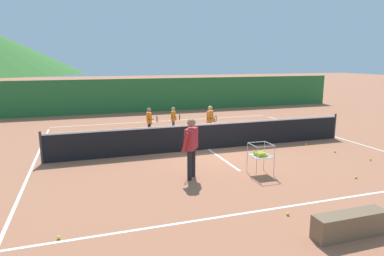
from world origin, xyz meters
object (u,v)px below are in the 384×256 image
(tennis_ball_2, at_px, (59,238))
(tennis_ball_7, at_px, (371,160))
(courtside_bench, at_px, (350,225))
(instructor, at_px, (191,143))
(student_0, at_px, (149,120))
(ball_cart, at_px, (260,154))
(tennis_ball_0, at_px, (335,152))
(tennis_ball_1, at_px, (356,177))
(student_1, at_px, (174,118))
(tennis_ball_4, at_px, (288,214))
(tennis_ball_6, at_px, (306,144))
(student_2, at_px, (210,119))
(tennis_net, at_px, (208,136))

(tennis_ball_2, relative_size, tennis_ball_7, 1.00)
(tennis_ball_7, distance_m, courtside_bench, 5.65)
(instructor, bearing_deg, student_0, 91.33)
(student_0, bearing_deg, ball_cart, -69.33)
(tennis_ball_0, relative_size, tennis_ball_1, 1.00)
(student_1, height_order, tennis_ball_4, student_1)
(tennis_ball_0, relative_size, courtside_bench, 0.05)
(tennis_ball_4, bearing_deg, tennis_ball_2, 173.96)
(student_1, bearing_deg, instructor, -100.38)
(tennis_ball_1, bearing_deg, student_0, 123.51)
(tennis_ball_0, distance_m, tennis_ball_7, 1.25)
(tennis_ball_0, height_order, courtside_bench, courtside_bench)
(instructor, distance_m, tennis_ball_0, 5.88)
(tennis_ball_6, xyz_separation_m, tennis_ball_7, (0.73, -2.42, 0.00))
(tennis_ball_0, distance_m, courtside_bench, 6.22)
(student_1, distance_m, tennis_ball_6, 5.68)
(tennis_ball_0, height_order, tennis_ball_1, same)
(instructor, bearing_deg, tennis_ball_4, -66.58)
(tennis_ball_6, bearing_deg, courtside_bench, -120.30)
(tennis_ball_2, height_order, tennis_ball_7, same)
(tennis_ball_6, height_order, tennis_ball_7, same)
(instructor, distance_m, tennis_ball_4, 3.26)
(ball_cart, relative_size, tennis_ball_4, 13.22)
(student_2, height_order, courtside_bench, student_2)
(student_0, height_order, tennis_ball_2, student_0)
(tennis_ball_1, xyz_separation_m, tennis_ball_6, (1.03, 3.63, 0.00))
(student_1, height_order, student_2, student_2)
(student_0, distance_m, tennis_ball_6, 6.41)
(instructor, xyz_separation_m, tennis_ball_1, (4.37, -1.48, -0.98))
(student_0, relative_size, student_2, 0.93)
(tennis_net, relative_size, tennis_ball_2, 168.08)
(tennis_ball_1, bearing_deg, student_2, 109.20)
(student_0, relative_size, tennis_ball_0, 18.83)
(tennis_net, xyz_separation_m, courtside_bench, (0.27, -6.69, -0.27))
(tennis_net, height_order, instructor, instructor)
(ball_cart, bearing_deg, student_2, 86.31)
(ball_cart, relative_size, courtside_bench, 0.60)
(tennis_ball_1, relative_size, tennis_ball_4, 1.00)
(tennis_ball_7, bearing_deg, tennis_ball_4, -152.16)
(tennis_ball_0, relative_size, tennis_ball_4, 1.00)
(student_1, xyz_separation_m, tennis_ball_6, (4.35, -3.58, -0.69))
(student_1, bearing_deg, tennis_net, -80.08)
(student_1, distance_m, courtside_bench, 9.72)
(instructor, xyz_separation_m, tennis_ball_7, (6.13, -0.27, -0.98))
(tennis_ball_4, bearing_deg, tennis_ball_7, 27.84)
(tennis_ball_7, bearing_deg, tennis_net, 146.49)
(ball_cart, bearing_deg, tennis_ball_7, 0.52)
(student_1, height_order, tennis_ball_7, student_1)
(tennis_ball_0, bearing_deg, student_1, 134.13)
(instructor, distance_m, student_2, 5.02)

